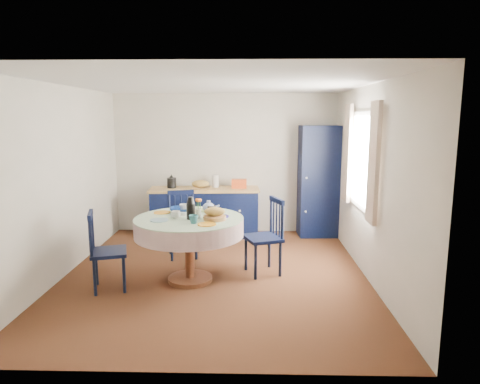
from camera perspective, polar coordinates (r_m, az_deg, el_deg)
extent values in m
plane|color=black|center=(5.86, -3.30, -10.89)|extent=(4.50, 4.50, 0.00)
plane|color=white|center=(5.50, -3.57, 14.27)|extent=(4.50, 4.50, 0.00)
cube|color=beige|center=(7.77, -2.00, 3.79)|extent=(4.00, 0.02, 2.50)
cube|color=beige|center=(6.05, -22.65, 1.26)|extent=(0.02, 4.50, 2.50)
cube|color=beige|center=(5.73, 16.93, 1.14)|extent=(0.02, 4.50, 2.50)
plane|color=white|center=(5.98, 16.26, 3.95)|extent=(0.00, 1.20, 1.20)
cube|color=#EEE4C9|center=(5.29, 17.39, 3.69)|extent=(0.05, 0.34, 1.45)
cube|color=#EEE4C9|center=(6.64, 14.13, 5.04)|extent=(0.05, 0.34, 1.45)
cube|color=black|center=(7.59, -4.72, -2.83)|extent=(1.88, 0.68, 0.81)
cube|color=tan|center=(7.51, -4.76, 0.34)|extent=(1.95, 0.72, 0.04)
cube|color=#B84017|center=(7.53, -0.14, 1.17)|extent=(0.27, 0.16, 0.16)
cube|color=tan|center=(7.47, -5.27, 0.51)|extent=(0.36, 0.26, 0.02)
ellipsoid|color=#AE8C43|center=(7.45, -5.28, 1.09)|extent=(0.31, 0.20, 0.13)
cylinder|color=silver|center=(7.61, -3.37, 1.48)|extent=(0.12, 0.12, 0.22)
cube|color=black|center=(7.63, 10.43, 1.41)|extent=(0.70, 0.52, 1.94)
cylinder|color=white|center=(7.34, 8.75, 1.89)|extent=(0.04, 0.02, 0.04)
cylinder|color=white|center=(7.44, 8.63, -2.56)|extent=(0.04, 0.02, 0.04)
cylinder|color=brown|center=(5.68, -6.65, -11.40)|extent=(0.57, 0.57, 0.05)
cylinder|color=brown|center=(5.55, -6.73, -7.68)|extent=(0.12, 0.12, 0.76)
cylinder|color=brown|center=(5.44, -6.81, -3.70)|extent=(1.32, 1.32, 0.03)
cylinder|color=silver|center=(5.46, -6.79, -4.66)|extent=(1.38, 1.38, 0.22)
cylinder|color=white|center=(5.44, -6.82, -3.48)|extent=(1.38, 1.38, 0.01)
cylinder|color=#92C1CD|center=(5.34, -10.73, -3.70)|extent=(0.22, 0.22, 0.01)
cylinder|color=orange|center=(5.06, -4.46, -4.31)|extent=(0.22, 0.22, 0.01)
cylinder|color=navy|center=(5.45, -2.65, -3.26)|extent=(0.22, 0.22, 0.01)
cylinder|color=#A5C574|center=(5.82, -5.54, -2.44)|extent=(0.22, 0.22, 0.01)
cylinder|color=orange|center=(5.76, -10.36, -2.69)|extent=(0.22, 0.22, 0.01)
cylinder|color=olive|center=(5.29, -3.40, -3.46)|extent=(0.28, 0.28, 0.05)
ellipsoid|color=#AE8C43|center=(5.27, -3.41, -2.61)|extent=(0.26, 0.16, 0.11)
cube|color=silver|center=(5.55, -7.68, -2.94)|extent=(0.10, 0.07, 0.04)
cylinder|color=black|center=(5.39, -15.21, -10.63)|extent=(0.04, 0.04, 0.45)
cylinder|color=black|center=(5.72, -15.23, -9.41)|extent=(0.04, 0.04, 0.45)
cylinder|color=black|center=(5.40, -18.80, -10.77)|extent=(0.04, 0.04, 0.45)
cylinder|color=black|center=(5.73, -18.60, -9.54)|extent=(0.04, 0.04, 0.45)
cube|color=black|center=(5.48, -17.09, -7.68)|extent=(0.52, 0.54, 0.04)
cylinder|color=black|center=(5.25, -19.33, -5.73)|extent=(0.04, 0.04, 0.50)
cylinder|color=black|center=(5.59, -19.09, -4.77)|extent=(0.04, 0.04, 0.50)
cube|color=black|center=(5.37, -19.35, -2.88)|extent=(0.15, 0.39, 0.06)
cylinder|color=black|center=(5.34, -19.26, -5.71)|extent=(0.02, 0.02, 0.42)
cylinder|color=black|center=(5.43, -19.20, -5.45)|extent=(0.02, 0.02, 0.42)
cylinder|color=black|center=(5.52, -19.14, -5.20)|extent=(0.02, 0.02, 0.42)
cylinder|color=black|center=(6.37, -9.10, -7.14)|extent=(0.04, 0.04, 0.45)
cylinder|color=black|center=(6.40, -5.88, -6.98)|extent=(0.04, 0.04, 0.45)
cylinder|color=black|center=(6.69, -9.29, -6.30)|extent=(0.04, 0.04, 0.45)
cylinder|color=black|center=(6.72, -6.22, -6.16)|extent=(0.04, 0.04, 0.45)
cube|color=black|center=(6.48, -7.67, -4.54)|extent=(0.53, 0.52, 0.04)
cylinder|color=black|center=(6.59, -9.42, -2.08)|extent=(0.04, 0.04, 0.50)
cylinder|color=black|center=(6.62, -6.33, -1.95)|extent=(0.04, 0.04, 0.50)
cube|color=black|center=(6.56, -7.92, -0.04)|extent=(0.40, 0.14, 0.06)
cylinder|color=black|center=(6.60, -8.68, -2.23)|extent=(0.02, 0.02, 0.42)
cylinder|color=black|center=(6.61, -7.86, -2.20)|extent=(0.02, 0.02, 0.42)
cylinder|color=black|center=(6.61, -7.05, -2.16)|extent=(0.02, 0.02, 0.42)
cylinder|color=black|center=(5.94, 0.79, -8.21)|extent=(0.04, 0.04, 0.47)
cylinder|color=black|center=(5.61, 2.08, -9.32)|extent=(0.04, 0.04, 0.47)
cylinder|color=black|center=(6.06, 3.92, -7.85)|extent=(0.04, 0.04, 0.47)
cylinder|color=black|center=(5.73, 5.37, -8.91)|extent=(0.04, 0.04, 0.47)
cube|color=black|center=(5.75, 3.06, -6.15)|extent=(0.57, 0.58, 0.04)
cylinder|color=black|center=(5.93, 4.17, -3.07)|extent=(0.04, 0.04, 0.52)
cylinder|color=black|center=(5.60, 5.66, -3.88)|extent=(0.04, 0.04, 0.52)
cube|color=black|center=(5.71, 4.93, -1.13)|extent=(0.19, 0.40, 0.07)
cylinder|color=black|center=(5.85, 4.51, -3.46)|extent=(0.02, 0.02, 0.44)
cylinder|color=black|center=(5.77, 4.89, -3.67)|extent=(0.02, 0.02, 0.44)
cylinder|color=black|center=(5.68, 5.29, -3.89)|extent=(0.02, 0.02, 0.44)
imported|color=silver|center=(5.42, -8.55, -2.98)|extent=(0.12, 0.12, 0.09)
imported|color=#2C636A|center=(5.12, -6.21, -3.64)|extent=(0.11, 0.11, 0.10)
imported|color=black|center=(5.68, -3.85, -2.28)|extent=(0.12, 0.12, 0.10)
imported|color=silver|center=(5.78, -7.54, -2.11)|extent=(0.11, 0.11, 0.10)
imported|color=navy|center=(5.74, -8.00, -2.38)|extent=(0.27, 0.27, 0.07)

